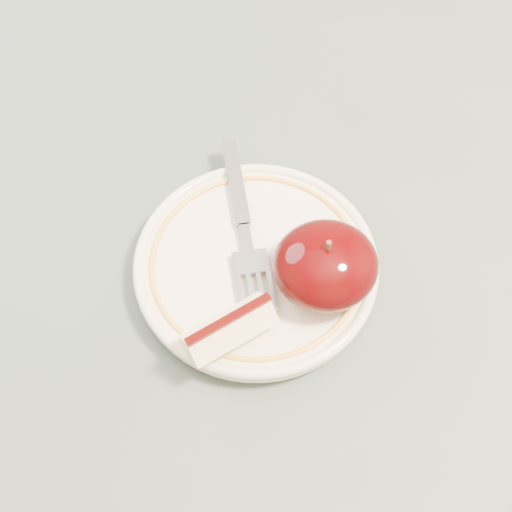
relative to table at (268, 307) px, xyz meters
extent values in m
plane|color=slate|center=(0.00, 0.00, -0.66)|extent=(4.00, 4.00, 0.00)
cylinder|color=brown|center=(0.40, 0.40, -0.31)|extent=(0.05, 0.05, 0.71)
cube|color=#46574F|center=(0.00, 0.00, 0.07)|extent=(0.90, 0.90, 0.04)
cylinder|color=#EEE3C7|center=(-0.01, -0.01, 0.09)|extent=(0.10, 0.10, 0.01)
cylinder|color=#EEE3C7|center=(-0.01, -0.01, 0.10)|extent=(0.19, 0.19, 0.01)
torus|color=#EEE3C7|center=(-0.01, -0.01, 0.10)|extent=(0.19, 0.19, 0.01)
torus|color=gold|center=(-0.01, -0.01, 0.11)|extent=(0.17, 0.17, 0.00)
ellipsoid|color=black|center=(0.03, -0.04, 0.13)|extent=(0.08, 0.08, 0.05)
cylinder|color=#472D19|center=(0.03, -0.04, 0.16)|extent=(0.00, 0.00, 0.01)
cube|color=#F6E6B5|center=(-0.04, -0.07, 0.12)|extent=(0.07, 0.05, 0.03)
cube|color=#310301|center=(-0.04, -0.07, 0.14)|extent=(0.07, 0.03, 0.00)
cube|color=gray|center=(-0.02, 0.06, 0.11)|extent=(0.01, 0.09, 0.00)
cube|color=gray|center=(-0.02, 0.01, 0.11)|extent=(0.01, 0.03, 0.00)
cube|color=gray|center=(-0.02, -0.01, 0.11)|extent=(0.03, 0.02, 0.00)
cube|color=gray|center=(-0.01, -0.04, 0.11)|extent=(0.00, 0.03, 0.00)
cube|color=gray|center=(-0.01, -0.04, 0.11)|extent=(0.00, 0.03, 0.00)
cube|color=gray|center=(-0.02, -0.04, 0.11)|extent=(0.00, 0.03, 0.00)
cube|color=gray|center=(-0.03, -0.04, 0.11)|extent=(0.00, 0.03, 0.00)
camera|label=1|loc=(-0.07, -0.28, 0.58)|focal=50.00mm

